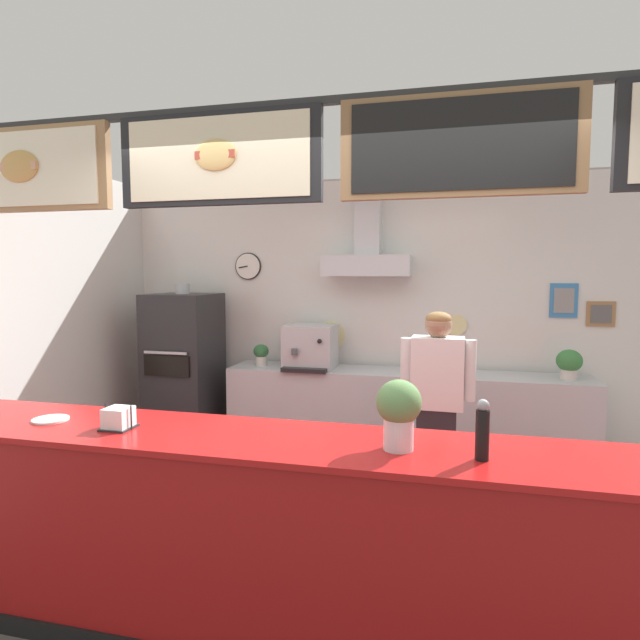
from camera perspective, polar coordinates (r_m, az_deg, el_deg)
ground_plane at (r=3.41m, az=1.93°, el=-26.94°), size 6.74×6.74×0.00m
back_wall_assembly at (r=5.17m, az=7.16°, el=1.40°), size 5.61×2.78×2.76m
service_counter at (r=2.74m, az=-0.34°, el=-23.20°), size 4.74×0.64×1.02m
back_prep_counter at (r=5.12m, az=8.98°, el=-10.53°), size 3.37×0.54×0.89m
pizza_oven at (r=5.52m, az=-14.56°, el=-5.55°), size 0.63×0.70×1.71m
shop_worker at (r=3.86m, az=12.60°, el=-9.62°), size 0.52×0.23×1.54m
espresso_machine at (r=5.11m, az=-1.05°, el=-2.96°), size 0.48×0.49×0.42m
potted_oregano at (r=5.05m, az=25.51°, el=-4.22°), size 0.22×0.22×0.26m
potted_thyme at (r=5.29m, az=-6.43°, el=-3.67°), size 0.15×0.15×0.21m
condiment_plate at (r=3.22m, az=-27.28°, el=-9.61°), size 0.19×0.19×0.01m
basil_vase at (r=2.41m, az=8.58°, el=-9.87°), size 0.20×0.20×0.32m
napkin_holder at (r=2.91m, az=-21.10°, el=-10.02°), size 0.16×0.15×0.13m
pepper_grinder at (r=2.36m, az=17.27°, el=-11.40°), size 0.06×0.06×0.26m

